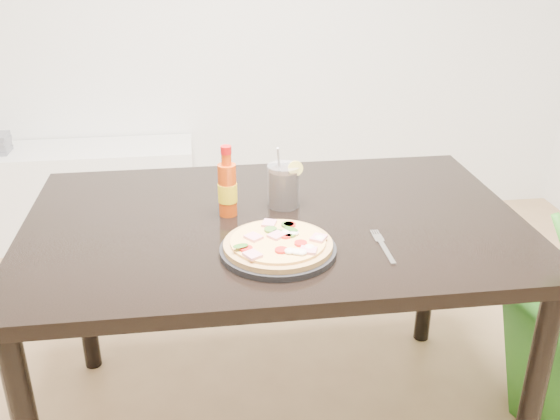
{
  "coord_description": "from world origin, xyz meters",
  "views": [
    {
      "loc": [
        -0.06,
        -0.99,
        1.5
      ],
      "look_at": [
        0.14,
        0.48,
        0.83
      ],
      "focal_mm": 40.0,
      "sensor_mm": 36.0,
      "label": 1
    }
  ],
  "objects": [
    {
      "name": "hot_sauce_bottle",
      "position": [
        0.01,
        0.64,
        0.83
      ],
      "size": [
        0.06,
        0.06,
        0.21
      ],
      "rotation": [
        0.0,
        0.0,
        -0.29
      ],
      "color": "#C4400B",
      "rests_on": "dining_table"
    },
    {
      "name": "pizza",
      "position": [
        0.13,
        0.39,
        0.78
      ],
      "size": [
        0.28,
        0.28,
        0.03
      ],
      "color": "#B87C52",
      "rests_on": "plate"
    },
    {
      "name": "media_console",
      "position": [
        -0.8,
        2.07,
        0.25
      ],
      "size": [
        1.4,
        0.34,
        0.5
      ],
      "primitive_type": "cube",
      "color": "white",
      "rests_on": "ground"
    },
    {
      "name": "dining_table",
      "position": [
        0.14,
        0.6,
        0.67
      ],
      "size": [
        1.4,
        0.9,
        0.75
      ],
      "color": "black",
      "rests_on": "ground"
    },
    {
      "name": "cola_cup",
      "position": [
        0.18,
        0.68,
        0.81
      ],
      "size": [
        0.1,
        0.1,
        0.19
      ],
      "rotation": [
        0.0,
        0.0,
        -0.26
      ],
      "color": "black",
      "rests_on": "dining_table"
    },
    {
      "name": "plate",
      "position": [
        0.12,
        0.39,
        0.76
      ],
      "size": [
        0.3,
        0.3,
        0.02
      ],
      "primitive_type": "cylinder",
      "color": "black",
      "rests_on": "dining_table"
    },
    {
      "name": "fork",
      "position": [
        0.4,
        0.39,
        0.75
      ],
      "size": [
        0.02,
        0.19,
        0.0
      ],
      "rotation": [
        0.0,
        0.0,
        -0.01
      ],
      "color": "silver",
      "rests_on": "dining_table"
    }
  ]
}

